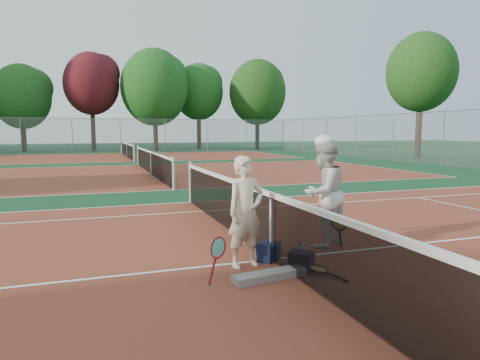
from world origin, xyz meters
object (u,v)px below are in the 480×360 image
Objects in this scene: player_b at (323,193)px; sports_bag_navy at (269,252)px; racket_black_held at (338,233)px; racket_spare at (318,270)px; racket_red at (218,260)px; sports_bag_purple at (301,261)px; net_main at (272,226)px; player_a at (246,212)px; water_bottle at (299,256)px.

player_b is 5.27× the size of sports_bag_navy.
racket_black_held is 0.94× the size of racket_spare.
sports_bag_purple is at bearing -32.14° from racket_red.
racket_red is 0.94× the size of racket_spare.
net_main is at bearing -2.52° from racket_spare.
racket_black_held is at bearing -4.09° from player_a.
water_bottle is at bearing -12.88° from racket_black_held.
sports_bag_navy is at bearing -2.34° from racket_red.
sports_bag_purple is at bearing -108.37° from water_bottle.
racket_spare is (-0.88, -0.92, -0.23)m from racket_black_held.
water_bottle is (-0.86, -0.85, -0.75)m from player_b.
racket_red is 1.22m from sports_bag_purple.
water_bottle is at bearing -57.29° from net_main.
player_a is 0.87m from racket_red.
racket_black_held is 1.30m from racket_spare.
racket_spare is 2.00× the size of water_bottle.
net_main is 1.25m from racket_black_held.
racket_red is 1.66× the size of sports_bag_navy.
player_b is 0.71m from racket_black_held.
sports_bag_navy reaches higher than racket_spare.
sports_bag_navy is (0.41, 0.13, -0.66)m from player_a.
racket_spare is 0.42m from water_bottle.
player_b is at bearing 7.54° from player_a.
player_b is at bearing 44.77° from water_bottle.
sports_bag_purple is at bearing 4.73° from racket_spare.
player_a is at bearing 148.31° from sports_bag_purple.
sports_bag_purple is at bearing -64.35° from sports_bag_navy.
racket_black_held is 1.65× the size of sports_bag_navy.
player_b reaches higher than racket_black_held.
sports_bag_purple is at bearing -7.20° from racket_black_held.
player_b is 5.99× the size of water_bottle.
player_a reaches higher than sports_bag_purple.
racket_red is at bearing -178.23° from sports_bag_purple.
player_b is at bearing -7.50° from racket_red.
racket_red reaches higher than racket_black_held.
racket_red reaches higher than sports_bag_purple.
racket_black_held is at bearing 82.48° from player_b.
net_main is at bearing 24.87° from sports_bag_navy.
racket_red is 1.89× the size of water_bottle.
net_main reaches higher than sports_bag_purple.
player_a is 4.90× the size of sports_bag_purple.
racket_spare is at bearing -62.98° from sports_bag_navy.
water_bottle is at bearing -31.97° from player_a.
net_main reaches higher than racket_black_held.
net_main reaches higher than water_bottle.
player_a is 1.79m from racket_black_held.
racket_black_held reaches higher than racket_spare.
net_main is 6.95× the size of player_a.
player_a reaches higher than racket_red.
net_main reaches higher than sports_bag_navy.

